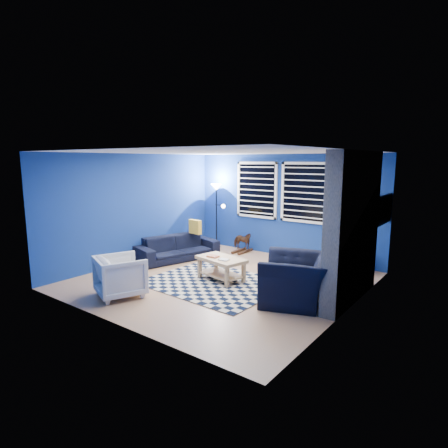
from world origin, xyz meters
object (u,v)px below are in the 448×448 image
Objects in this scene: armchair_big at (295,279)px; coffee_table at (221,264)px; armchair_bent at (120,276)px; sofa at (178,248)px; cabinet at (352,259)px; rocking_horse at (242,241)px; floor_lamp at (217,196)px; tv at (383,210)px.

armchair_big is 1.14× the size of coffee_table.
coffee_table is (0.88, 1.73, -0.02)m from armchair_bent.
sofa is 3.49× the size of cabinet.
armchair_bent is at bearing 175.99° from rocking_horse.
armchair_bent is at bearing -143.02° from sofa.
floor_lamp is (-3.67, -0.02, 1.16)m from cabinet.
sofa is at bearing -162.12° from tv.
sofa is (-4.24, -1.37, -1.11)m from tv.
armchair_bent reaches higher than sofa.
cabinet reaches higher than coffee_table.
armchair_bent is 0.46× the size of floor_lamp.
cabinet is (3.62, 1.62, -0.04)m from sofa.
floor_lamp is at bearing 129.68° from coffee_table.
tv reaches higher than rocking_horse.
floor_lamp is (-0.89, 0.09, 1.10)m from rocking_horse.
rocking_horse is 0.32× the size of floor_lamp.
cabinet is at bearing -49.92° from sofa.
sofa is 1.95m from floor_lamp.
cabinet is at bearing -92.80° from rocking_horse.
coffee_table is at bearing -160.98° from rocking_horse.
tv is 3.34m from coffee_table.
armchair_big is 2.19× the size of rocking_horse.
coffee_table is at bearing -127.71° from cabinet.
sofa is at bearing 160.64° from coffee_table.
tv is at bearing -56.14° from sofa.
armchair_big reaches higher than armchair_bent.
sofa is 3.54m from armchair_big.
floor_lamp is at bearing -144.56° from armchair_big.
tv reaches higher than armchair_big.
cabinet is at bearing -102.06° from armchair_bent.
floor_lamp is (-1.85, 2.23, 1.07)m from coffee_table.
sofa is 2.49× the size of armchair_bent.
sofa is 1.85× the size of coffee_table.
tv is 1.34m from cabinet.
rocking_horse is at bearing 114.07° from coffee_table.
armchair_big is at bearing -92.56° from cabinet.
tv is 2.49m from armchair_big.
tv is 4.31m from floor_lamp.
floor_lamp reaches higher than tv.
rocking_horse is 0.98× the size of cabinet.
armchair_big reaches higher than cabinet.
floor_lamp is (-3.51, 2.37, 1.01)m from armchair_big.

